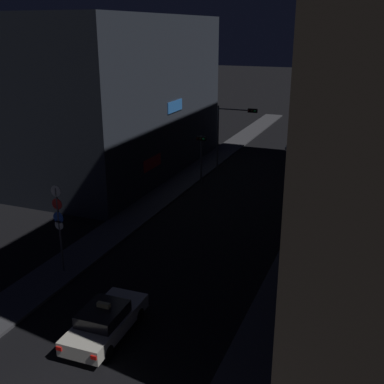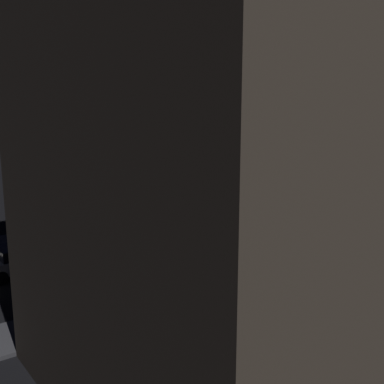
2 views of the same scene
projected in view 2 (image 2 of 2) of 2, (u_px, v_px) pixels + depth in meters
The scene contains 7 objects.
sidewalk_left at pixel (286, 192), 41.97m from camera, with size 2.43×62.63×0.15m, color #424247.
building_facade_left at pixel (217, 110), 45.37m from camera, with size 12.04×21.87×13.17m.
taxi at pixel (23, 258), 24.39m from camera, with size 1.94×4.50×1.62m.
traffic_light_overhead at pixel (328, 146), 39.92m from camera, with size 3.54×0.42×5.78m.
traffic_light_left_kerb at pixel (279, 164), 38.84m from camera, with size 0.80×0.42×3.99m.
sign_pole_left at pixel (59, 186), 30.03m from camera, with size 0.60×0.10×4.69m.
street_lamp_near_block at pixel (210, 189), 22.89m from camera, with size 0.37×0.37×7.05m.
Camera 2 is at (23.03, -0.91, 9.04)m, focal length 47.61 mm.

